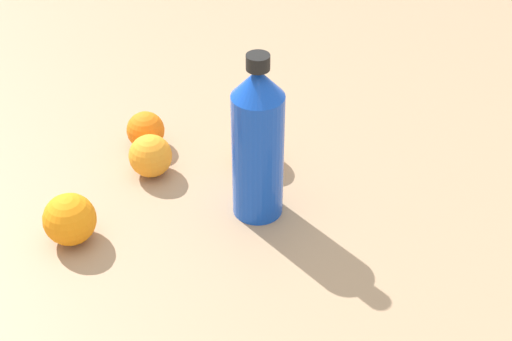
# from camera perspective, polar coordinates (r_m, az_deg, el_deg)

# --- Properties ---
(ground_plane) EXTENTS (2.40, 2.40, 0.00)m
(ground_plane) POSITION_cam_1_polar(r_m,az_deg,el_deg) (1.15, 1.30, -3.57)
(ground_plane) COLOR #9E7F60
(water_bottle) EXTENTS (0.08, 0.08, 0.27)m
(water_bottle) POSITION_cam_1_polar(r_m,az_deg,el_deg) (1.08, 0.00, 2.04)
(water_bottle) COLOR blue
(water_bottle) RESTS_ON ground_plane
(orange_0) EXTENTS (0.07, 0.07, 0.07)m
(orange_0) POSITION_cam_1_polar(r_m,az_deg,el_deg) (1.29, -8.59, 3.12)
(orange_0) COLOR orange
(orange_0) RESTS_ON ground_plane
(orange_1) EXTENTS (0.07, 0.07, 0.07)m
(orange_1) POSITION_cam_1_polar(r_m,az_deg,el_deg) (1.22, -8.22, 1.14)
(orange_1) COLOR orange
(orange_1) RESTS_ON ground_plane
(orange_2) EXTENTS (0.08, 0.08, 0.08)m
(orange_2) POSITION_cam_1_polar(r_m,az_deg,el_deg) (1.11, -14.30, -3.70)
(orange_2) COLOR orange
(orange_2) RESTS_ON ground_plane
(orange_3) EXTENTS (0.07, 0.07, 0.07)m
(orange_3) POSITION_cam_1_polar(r_m,az_deg,el_deg) (1.23, 0.07, 2.01)
(orange_3) COLOR orange
(orange_3) RESTS_ON ground_plane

